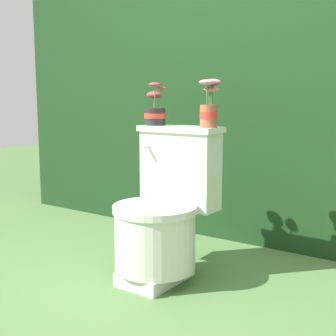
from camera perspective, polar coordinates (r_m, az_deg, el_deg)
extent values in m
plane|color=#4C703D|center=(2.51, -1.57, -13.56)|extent=(12.00, 12.00, 0.00)
cube|color=#193819|center=(3.46, 11.49, 7.27)|extent=(3.76, 0.96, 1.74)
cube|color=silver|center=(2.50, -1.53, -12.79)|extent=(0.25, 0.37, 0.07)
cylinder|color=silver|center=(2.44, -1.55, -8.77)|extent=(0.42, 0.42, 0.30)
cylinder|color=silver|center=(2.39, -1.57, -4.95)|extent=(0.43, 0.43, 0.04)
cube|color=silver|center=(2.54, 1.47, -0.23)|extent=(0.43, 0.16, 0.41)
cube|color=silver|center=(2.52, 1.49, 4.77)|extent=(0.45, 0.19, 0.03)
cylinder|color=silver|center=(2.52, -2.75, 2.54)|extent=(0.02, 0.05, 0.02)
cylinder|color=#262628|center=(2.60, -1.61, 6.28)|extent=(0.11, 0.11, 0.09)
cylinder|color=red|center=(2.60, -1.61, 6.38)|extent=(0.12, 0.12, 0.03)
cylinder|color=#332319|center=(2.60, -1.61, 7.19)|extent=(0.11, 0.11, 0.01)
cylinder|color=#4C753D|center=(2.57, -1.62, 8.64)|extent=(0.01, 0.01, 0.12)
ellipsoid|color=#93333D|center=(2.57, -1.63, 10.13)|extent=(0.07, 0.05, 0.02)
cylinder|color=#4C753D|center=(2.65, -1.71, 7.99)|extent=(0.01, 0.01, 0.06)
ellipsoid|color=#93333D|center=(2.65, -1.71, 8.89)|extent=(0.09, 0.07, 0.04)
cylinder|color=#4C753D|center=(2.57, -0.75, 8.45)|extent=(0.01, 0.01, 0.10)
ellipsoid|color=#93333D|center=(2.57, -0.75, 9.70)|extent=(0.05, 0.04, 0.02)
cylinder|color=#9E5638|center=(2.41, 4.97, 6.30)|extent=(0.09, 0.09, 0.12)
cylinder|color=red|center=(2.41, 4.97, 6.44)|extent=(0.09, 0.09, 0.03)
cylinder|color=#332319|center=(2.41, 4.99, 7.54)|extent=(0.08, 0.08, 0.01)
cylinder|color=#4C753D|center=(2.42, 5.32, 8.51)|extent=(0.01, 0.01, 0.07)
ellipsoid|color=#B26B75|center=(2.42, 5.34, 9.51)|extent=(0.09, 0.06, 0.02)
cylinder|color=#4C753D|center=(2.39, 4.79, 8.92)|extent=(0.01, 0.01, 0.10)
ellipsoid|color=#B26B75|center=(2.39, 4.81, 10.38)|extent=(0.09, 0.06, 0.03)
cylinder|color=#4C753D|center=(2.43, 5.08, 8.62)|extent=(0.01, 0.01, 0.08)
ellipsoid|color=#B26B75|center=(2.43, 5.10, 9.67)|extent=(0.05, 0.04, 0.02)
cylinder|color=#4C753D|center=(2.43, 5.40, 8.89)|extent=(0.01, 0.01, 0.10)
ellipsoid|color=#B26B75|center=(2.43, 5.42, 10.36)|extent=(0.10, 0.07, 0.04)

